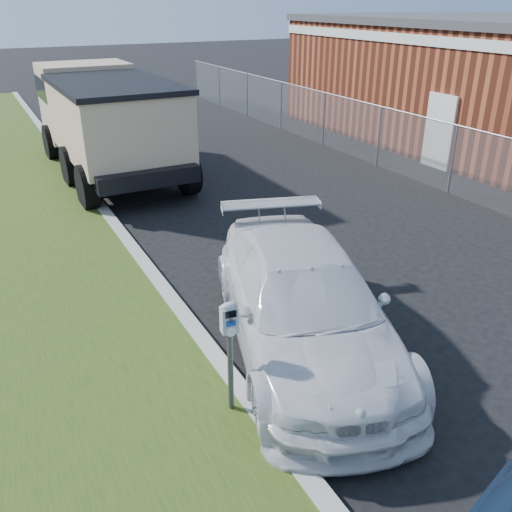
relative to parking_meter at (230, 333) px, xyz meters
name	(u,v)px	position (x,y,z in m)	size (l,w,h in m)	color
ground	(360,317)	(2.85, 1.12, -1.22)	(120.00, 120.00, 0.00)	black
chainlink_fence	(380,125)	(8.85, 8.12, 0.04)	(0.06, 30.06, 30.00)	slate
brick_building	(497,79)	(14.85, 9.12, 0.90)	(9.20, 14.20, 4.17)	maroon
parking_meter	(230,333)	(0.00, 0.00, 0.00)	(0.22, 0.16, 1.49)	#3F4247
white_wagon	(302,300)	(1.58, 0.94, -0.46)	(2.12, 5.22, 1.51)	silver
dump_truck	(105,117)	(1.31, 11.26, 0.42)	(3.05, 7.47, 2.91)	black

